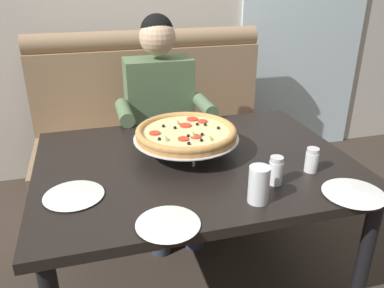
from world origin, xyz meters
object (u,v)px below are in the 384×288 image
Objects in this scene: patio_chair at (259,69)px; diner_main at (162,114)px; plate_near_left at (168,223)px; plate_far_side at (354,192)px; drinking_glass at (259,187)px; shaker_oregano at (312,162)px; dining_table at (195,176)px; pizza at (186,133)px; plate_near_right at (74,194)px; booth_bench at (157,144)px; shaker_parmesan at (276,172)px.

diner_main is at bearing -130.32° from patio_chair.
diner_main is at bearing 79.59° from plate_near_left.
drinking_glass reaches higher than plate_far_side.
dining_table is at bearing 152.55° from shaker_oregano.
patio_chair is at bearing 58.22° from pizza.
pizza is at bearing 25.98° from plate_near_right.
drinking_glass is at bearing 9.18° from plate_near_left.
pizza is 2.19× the size of plate_near_left.
dining_table is 6.34× the size of plate_near_left.
dining_table is at bearing 138.45° from plate_far_side.
plate_near_right is 1.60× the size of drinking_glass.
diner_main reaches higher than dining_table.
diner_main reaches higher than drinking_glass.
booth_bench is 1.29m from plate_near_right.
pizza is (-0.02, -0.90, 0.44)m from booth_bench.
plate_far_side is at bearing -108.08° from patio_chair.
plate_near_right is 0.96× the size of plate_far_side.
plate_near_right is at bearing -161.47° from dining_table.
booth_bench is 1.32m from shaker_oregano.
dining_table is 0.19m from pizza.
plate_near_right is (-0.48, -0.24, -0.09)m from pizza.
plate_far_side is 2.92m from patio_chair.
drinking_glass is (0.34, 0.05, 0.05)m from plate_near_left.
patio_chair is (0.90, 2.77, -0.23)m from plate_far_side.
patio_chair is at bearing 60.00° from plate_near_left.
plate_near_left is (-0.21, -1.40, 0.35)m from booth_bench.
plate_far_side is at bearing -32.14° from shaker_parmesan.
dining_table is 1.05× the size of diner_main.
diner_main is at bearing -90.97° from booth_bench.
plate_near_right is at bearing -127.03° from patio_chair.
pizza is 2.04× the size of plate_far_side.
shaker_parmesan reaches higher than dining_table.
plate_near_right is (-0.93, 0.05, -0.03)m from shaker_oregano.
booth_bench is at bearing 88.68° from pizza.
diner_main is at bearing 60.04° from plate_near_right.
drinking_glass is at bearing -71.64° from dining_table.
shaker_oregano is 0.45× the size of plate_far_side.
shaker_parmesan reaches higher than plate_near_left.
plate_near_right is at bearing 161.82° from drinking_glass.
plate_far_side is (0.24, -0.15, -0.04)m from shaker_parmesan.
dining_table is 1.56× the size of patio_chair.
pizza is 2.69m from patio_chair.
plate_far_side is (0.70, 0.00, 0.00)m from plate_near_left.
plate_near_left and plate_near_right have the same top height.
drinking_glass is at bearing -83.14° from diner_main.
booth_bench is 0.41m from diner_main.
plate_near_left is 0.25× the size of patio_chair.
plate_near_left is at bearing -161.20° from shaker_parmesan.
pizza is at bearing 135.52° from plate_far_side.
plate_near_left is 0.70m from plate_far_side.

